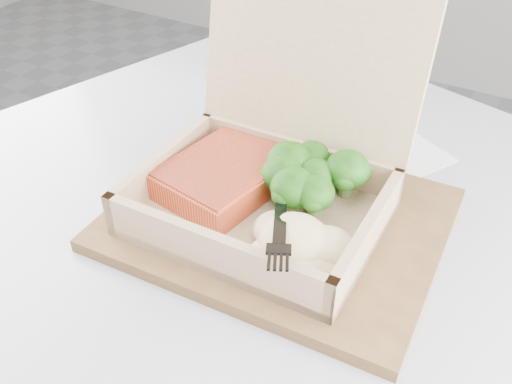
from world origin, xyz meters
The scene contains 9 objects.
cafe_table centered at (0.64, 0.02, 0.55)m, with size 1.03×1.03×0.74m.
serving_tray centered at (0.66, 0.05, 0.75)m, with size 0.32×0.26×0.01m, color brown.
takeout_container centered at (0.64, 0.07, 0.81)m, with size 0.24×0.23×0.22m.
salmon_fillet centered at (0.59, 0.05, 0.78)m, with size 0.10×0.14×0.03m, color #EE592E.
broccoli_pile centered at (0.68, 0.08, 0.79)m, with size 0.11×0.11×0.04m, color #30781A, non-canonical shape.
mashed_potatoes centered at (0.70, -0.01, 0.79)m, with size 0.10×0.09×0.04m, color #F9DDA1.
plastic_fork centered at (0.68, 0.01, 0.80)m, with size 0.08×0.14×0.03m.
paper_cup centered at (0.47, 0.30, 0.80)m, with size 0.08×0.08×0.10m.
receipt centered at (0.72, 0.22, 0.74)m, with size 0.07×0.14×0.00m, color silver.
Camera 1 is at (0.87, -0.35, 1.13)m, focal length 40.00 mm.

